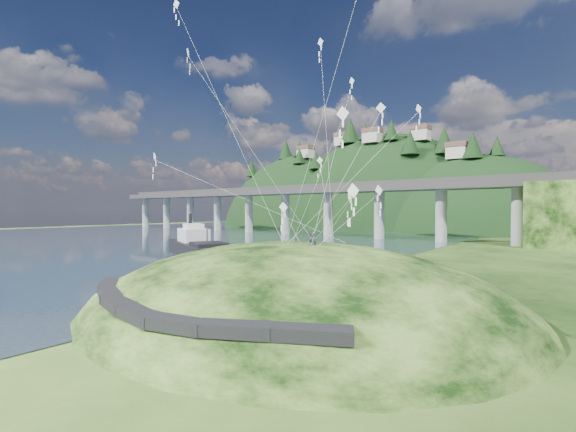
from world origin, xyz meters
The scene contains 10 objects.
ground centered at (0.00, 0.00, 0.00)m, with size 320.00×320.00×0.00m, color black.
water centered at (-72.00, 30.00, 0.01)m, with size 240.00×240.00×0.00m, color #2F4356.
grass_hill centered at (8.00, 2.00, -1.50)m, with size 36.00×32.00×13.00m.
footpath centered at (7.46, -9.74, 2.08)m, with size 22.29×5.84×0.83m.
bridge centered at (-26.46, 70.07, 9.70)m, with size 160.00×11.00×15.00m.
far_ridge centered at (-43.58, 122.17, -7.44)m, with size 153.00×70.00×94.50m.
work_barge centered at (-22.84, 16.67, 1.72)m, with size 20.11×12.87×6.87m.
wooden_dock centered at (-4.68, 7.54, 0.47)m, with size 15.09×6.98×1.08m.
kite_flyers centered at (9.18, 2.52, 5.80)m, with size 1.77×1.86×1.81m.
kite_swarm centered at (9.66, 2.61, 15.03)m, with size 20.69×15.98×19.79m.
Camera 1 is at (26.34, -22.34, 7.63)m, focal length 24.00 mm.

